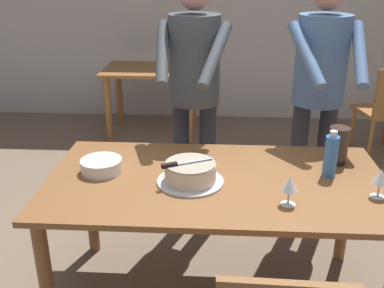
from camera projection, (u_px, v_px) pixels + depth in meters
The scene contains 12 objects.
back_wall at pixel (220, 3), 5.09m from camera, with size 10.00×0.12×2.70m, color beige.
main_dining_table at pixel (216, 196), 2.34m from camera, with size 1.76×0.93×0.75m.
cake_on_platter at pixel (190, 173), 2.25m from camera, with size 0.34×0.34×0.11m.
cake_knife at pixel (177, 164), 2.20m from camera, with size 0.25×0.14×0.02m.
plate_stack at pixel (101, 166), 2.37m from camera, with size 0.22×0.22×0.07m.
wine_glass_near at pixel (290, 185), 2.02m from camera, with size 0.08×0.08×0.14m.
wine_glass_far at pixel (381, 178), 2.09m from camera, with size 0.08×0.08×0.14m.
water_bottle at pixel (331, 156), 2.30m from camera, with size 0.07×0.07×0.25m.
hurricane_lamp at pixel (338, 145), 2.44m from camera, with size 0.11×0.11×0.21m.
person_cutting_cake at pixel (194, 84), 2.81m from camera, with size 0.46×0.57×1.72m.
person_standing_beside at pixel (319, 84), 2.80m from camera, with size 0.46×0.57×1.72m.
background_table at pixel (152, 83), 4.78m from camera, with size 1.00×0.70×0.74m.
Camera 1 is at (-0.01, -2.07, 1.79)m, focal length 41.73 mm.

